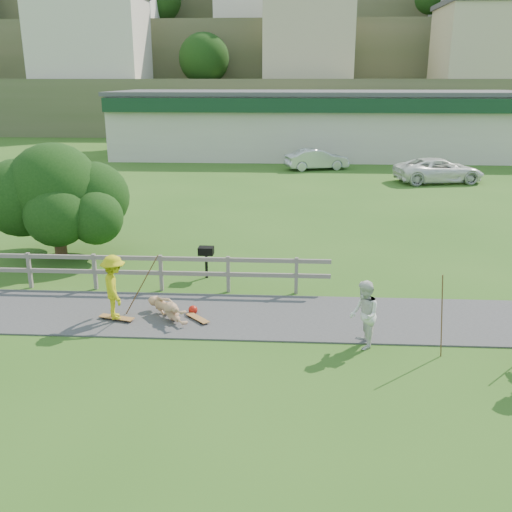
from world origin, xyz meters
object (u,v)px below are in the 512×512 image
Objects in this scene: tree at (57,208)px; bbq at (206,262)px; car_silver at (317,159)px; skater_fallen at (168,309)px; car_white at (439,170)px; spectator_a at (364,315)px; skater_rider at (115,291)px.

bbq is (5.51, -2.01, -1.22)m from tree.
car_silver is at bearing 64.51° from tree.
skater_fallen is 7.41m from tree.
bbq is at bearing 136.20° from car_white.
car_silver is at bearing 176.61° from spectator_a.
skater_rider is at bearing -56.49° from tree.
spectator_a is 0.32× the size of tree.
bbq is at bearing 39.49° from skater_fallen.
skater_fallen is 1.00× the size of spectator_a.
skater_rider is 0.39× the size of car_silver.
car_white is 1.04× the size of tree.
skater_rider reaches higher than spectator_a.
car_silver is 0.81× the size of car_white.
spectator_a is 0.31× the size of car_white.
skater_rider is at bearing -115.99° from bbq.
car_white is at bearing -140.91° from car_silver.
spectator_a is at bearing -44.63° from bbq.
skater_fallen is 24.57m from car_white.
skater_rider reaches higher than car_white.
skater_rider is 27.03m from car_silver.
car_silver is (4.94, 26.09, 0.41)m from skater_fallen.
tree is at bearing 161.99° from bbq.
tree reaches higher than skater_rider.
car_silver is at bearing -37.66° from skater_rider.
car_white is 5.21× the size of bbq.
spectator_a reaches higher than skater_fallen.
tree reaches higher than spectator_a.
tree is at bearing 92.00° from skater_fallen.
spectator_a reaches higher than car_silver.
car_silver is 23.05m from tree.
car_white is at bearing 159.03° from spectator_a.
skater_rider is 3.99m from bbq.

